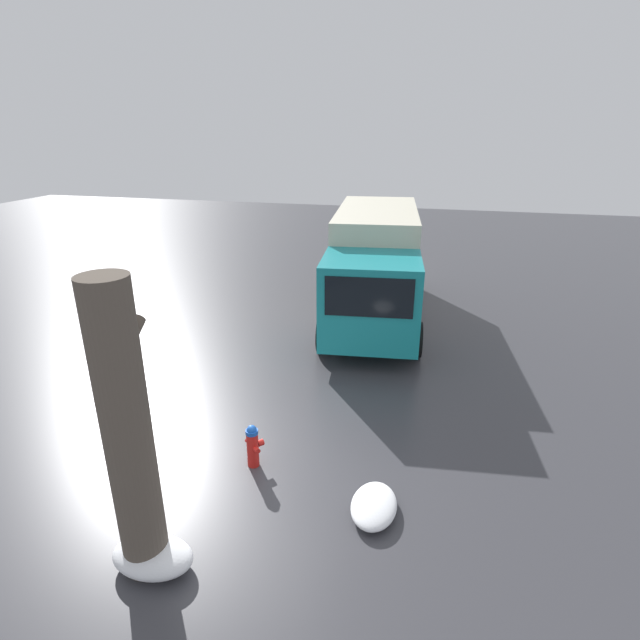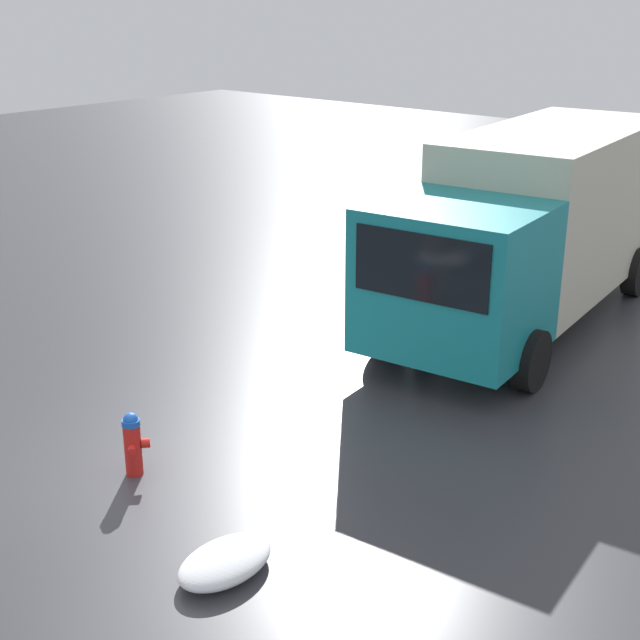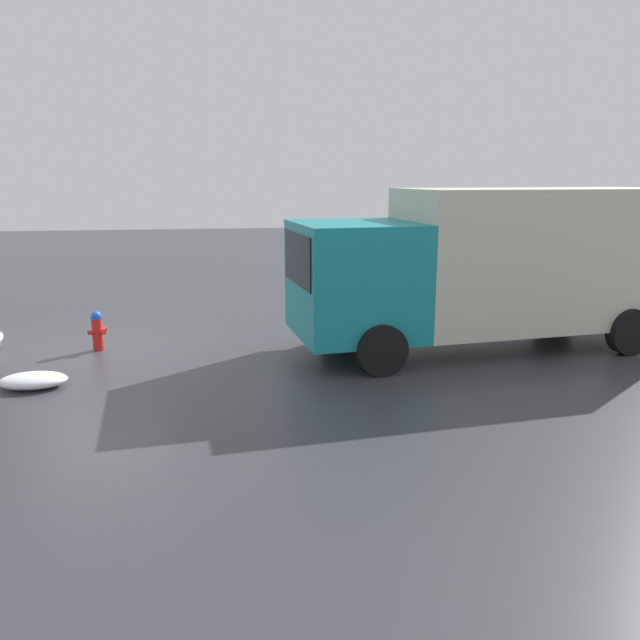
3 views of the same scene
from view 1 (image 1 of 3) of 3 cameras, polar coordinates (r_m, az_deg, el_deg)
The scene contains 7 objects.
ground_plane at distance 9.07m, azimuth -7.59°, elevation -16.09°, with size 60.00×60.00×0.00m, color #38383D.
fire_hydrant at distance 8.83m, azimuth -7.69°, elevation -13.97°, with size 0.36×0.36×0.79m.
tree_trunk at distance 6.54m, azimuth -21.09°, elevation -12.24°, with size 0.88×0.58×4.01m.
delivery_truck at distance 15.06m, azimuth 6.29°, elevation 6.62°, with size 7.85×3.27×3.14m.
pedestrian at distance 12.99m, azimuth 2.71°, elevation 1.11°, with size 0.40×0.40×1.84m.
snow_pile_by_hydrant at distance 8.09m, azimuth 6.18°, elevation -20.35°, with size 1.07×0.69×0.24m.
snow_pile_curbside at distance 7.61m, azimuth -18.56°, elevation -24.21°, with size 0.73×1.12×0.37m.
Camera 1 is at (-6.65, -2.84, 5.48)m, focal length 28.00 mm.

